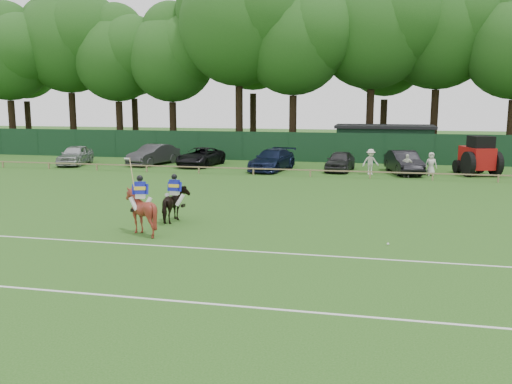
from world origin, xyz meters
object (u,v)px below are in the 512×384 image
(estate_black, at_px, (404,162))
(sedan_navy, at_px, (272,160))
(spectator_left, at_px, (371,162))
(spectator_mid, at_px, (407,166))
(horse_dark, at_px, (175,205))
(horse_chestnut, at_px, (141,212))
(sedan_grey, at_px, (154,155))
(spectator_right, at_px, (431,164))
(tractor, at_px, (478,157))
(polo_ball, at_px, (388,244))
(hatch_grey, at_px, (340,161))
(sedan_silver, at_px, (75,155))
(suv_black, at_px, (200,157))
(utility_shed, at_px, (384,142))

(estate_black, bearing_deg, sedan_navy, 168.60)
(spectator_left, distance_m, spectator_mid, 2.57)
(horse_dark, xyz_separation_m, estate_black, (10.33, 18.24, 0.07))
(horse_dark, xyz_separation_m, spectator_mid, (10.44, 16.35, 0.05))
(horse_chestnut, distance_m, sedan_grey, 23.46)
(spectator_right, bearing_deg, tractor, 9.60)
(spectator_mid, relative_size, tractor, 0.42)
(spectator_right, bearing_deg, polo_ball, -106.48)
(sedan_navy, bearing_deg, spectator_mid, 1.25)
(hatch_grey, relative_size, tractor, 1.16)
(sedan_silver, bearing_deg, hatch_grey, -9.05)
(spectator_mid, xyz_separation_m, tractor, (4.87, 2.13, 0.51))
(horse_chestnut, xyz_separation_m, tractor, (15.81, 20.82, 0.40))
(hatch_grey, bearing_deg, polo_ball, -74.90)
(horse_chestnut, xyz_separation_m, spectator_left, (8.51, 19.52, 0.00))
(sedan_navy, bearing_deg, spectator_left, 4.58)
(sedan_grey, bearing_deg, horse_chestnut, -52.36)
(estate_black, bearing_deg, suv_black, 162.57)
(sedan_grey, xyz_separation_m, spectator_left, (17.25, -2.25, 0.08))
(spectator_mid, relative_size, polo_ball, 17.51)
(horse_chestnut, relative_size, sedan_navy, 0.33)
(horse_dark, xyz_separation_m, suv_black, (-5.26, 19.45, -0.02))
(horse_dark, height_order, sedan_navy, sedan_navy)
(spectator_mid, bearing_deg, polo_ball, -80.08)
(suv_black, height_order, spectator_right, spectator_right)
(estate_black, bearing_deg, sedan_silver, 167.62)
(spectator_left, bearing_deg, spectator_mid, -38.28)
(suv_black, bearing_deg, estate_black, 3.10)
(horse_chestnut, distance_m, utility_shed, 31.00)
(estate_black, relative_size, spectator_right, 3.04)
(horse_chestnut, distance_m, tractor, 26.14)
(suv_black, relative_size, polo_ball, 57.75)
(horse_dark, relative_size, spectator_left, 0.98)
(horse_chestnut, xyz_separation_m, spectator_right, (12.62, 19.86, -0.09))
(spectator_left, bearing_deg, utility_shed, 64.90)
(tractor, bearing_deg, spectator_right, -179.61)
(sedan_silver, relative_size, spectator_right, 2.88)
(horse_dark, relative_size, suv_black, 0.34)
(sedan_silver, height_order, hatch_grey, sedan_silver)
(sedan_navy, bearing_deg, polo_ball, -57.17)
(spectator_left, xyz_separation_m, utility_shed, (1.02, 9.97, 0.64))
(spectator_left, bearing_deg, hatch_grey, 126.99)
(sedan_silver, bearing_deg, horse_dark, -60.39)
(hatch_grey, bearing_deg, spectator_left, -27.12)
(sedan_navy, bearing_deg, hatch_grey, 18.73)
(sedan_navy, distance_m, tractor, 14.49)
(sedan_grey, xyz_separation_m, hatch_grey, (15.04, -0.78, -0.08))
(spectator_left, bearing_deg, suv_black, 151.05)
(horse_dark, xyz_separation_m, spectator_left, (8.01, 17.18, 0.16))
(horse_dark, distance_m, spectator_left, 18.96)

